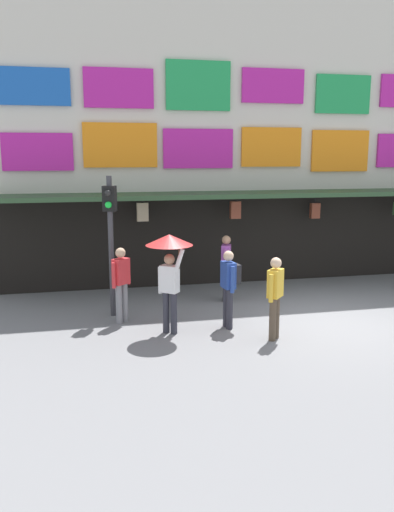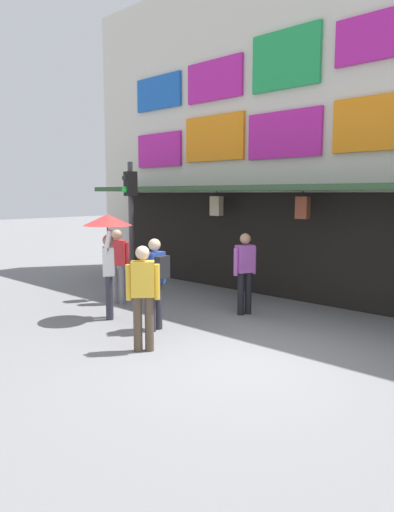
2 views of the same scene
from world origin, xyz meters
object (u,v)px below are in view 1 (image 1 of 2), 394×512
Objects in this scene: traffic_light_near at (110,224)px; pedestrian_in_white at (121,281)px; pedestrian_in_red at (229,283)px; pedestrian_with_umbrella at (169,256)px; pedestrian_in_yellow at (226,264)px; pedestrian_in_green at (275,294)px.

traffic_light_near is 1.32m from pedestrian_in_white.
pedestrian_in_red and pedestrian_in_white have the same top height.
pedestrian_with_umbrella is 1.24× the size of pedestrian_in_yellow.
traffic_light_near is at bearing 143.58° from pedestrian_in_green.
pedestrian_in_yellow is at bearing 76.44° from pedestrian_in_red.
traffic_light_near is 3.17m from pedestrian_in_yellow.
pedestrian_in_green is 1.13m from pedestrian_in_red.
traffic_light_near is 1.54× the size of pedestrian_with_umbrella.
pedestrian_with_umbrella is at bearing 157.82° from pedestrian_in_green.
traffic_light_near reaches higher than pedestrian_in_red.
pedestrian_with_umbrella reaches higher than pedestrian_in_red.
pedestrian_in_white is at bearing -156.56° from pedestrian_in_yellow.
traffic_light_near is 1.90× the size of pedestrian_in_green.
traffic_light_near is at bearing 107.58° from pedestrian_in_white.
traffic_light_near reaches higher than pedestrian_with_umbrella.
pedestrian_in_green is 3.38m from pedestrian_in_white.
pedestrian_in_yellow is (0.48, 2.00, -0.04)m from pedestrian_in_red.
pedestrian_with_umbrella is at bearing -53.20° from traffic_light_near.
pedestrian_in_yellow and pedestrian_in_white have the same top height.
pedestrian_in_green is at bearing -52.31° from pedestrian_in_red.
pedestrian_in_red is at bearing 3.78° from pedestrian_with_umbrella.
pedestrian_in_yellow is at bearing 94.09° from pedestrian_in_green.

